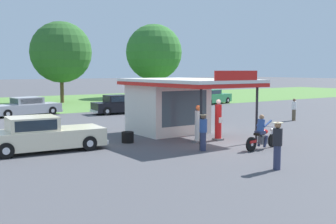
{
  "coord_description": "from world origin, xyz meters",
  "views": [
    {
      "loc": [
        -13.38,
        -14.91,
        3.56
      ],
      "look_at": [
        -1.17,
        2.78,
        1.4
      ],
      "focal_mm": 44.84,
      "sensor_mm": 36.0,
      "label": 1
    }
  ],
  "objects_px": {
    "featured_classic_sedan": "(42,135)",
    "parked_car_back_row_centre_right": "(26,107)",
    "parked_car_back_row_centre": "(212,97)",
    "bystander_strolling_foreground": "(294,109)",
    "parked_car_back_row_centre_left": "(170,101)",
    "parked_car_back_row_far_right": "(120,105)",
    "bystander_chatting_near_pumps": "(277,144)",
    "gas_pump_offside": "(218,121)",
    "gas_pump_nearside": "(198,126)",
    "spare_tire_stack": "(128,137)",
    "motorcycle_with_rider": "(262,135)",
    "bystander_standing_back_lot": "(203,131)"
  },
  "relations": [
    {
      "from": "gas_pump_offside",
      "to": "gas_pump_nearside",
      "type": "bearing_deg",
      "value": -179.99
    },
    {
      "from": "gas_pump_nearside",
      "to": "bystander_chatting_near_pumps",
      "type": "relative_size",
      "value": 1.07
    },
    {
      "from": "gas_pump_nearside",
      "to": "parked_car_back_row_centre_left",
      "type": "bearing_deg",
      "value": 59.3
    },
    {
      "from": "bystander_strolling_foreground",
      "to": "spare_tire_stack",
      "type": "relative_size",
      "value": 2.6
    },
    {
      "from": "motorcycle_with_rider",
      "to": "spare_tire_stack",
      "type": "bearing_deg",
      "value": 129.73
    },
    {
      "from": "parked_car_back_row_centre",
      "to": "bystander_strolling_foreground",
      "type": "xyz_separation_m",
      "value": [
        -4.68,
        -14.36,
        0.1
      ]
    },
    {
      "from": "bystander_standing_back_lot",
      "to": "gas_pump_nearside",
      "type": "bearing_deg",
      "value": 57.34
    },
    {
      "from": "spare_tire_stack",
      "to": "featured_classic_sedan",
      "type": "bearing_deg",
      "value": 176.69
    },
    {
      "from": "gas_pump_nearside",
      "to": "bystander_standing_back_lot",
      "type": "bearing_deg",
      "value": -122.66
    },
    {
      "from": "featured_classic_sedan",
      "to": "motorcycle_with_rider",
      "type": "bearing_deg",
      "value": -32.14
    },
    {
      "from": "gas_pump_nearside",
      "to": "parked_car_back_row_centre",
      "type": "height_order",
      "value": "gas_pump_nearside"
    },
    {
      "from": "parked_car_back_row_centre",
      "to": "bystander_strolling_foreground",
      "type": "height_order",
      "value": "bystander_strolling_foreground"
    },
    {
      "from": "bystander_standing_back_lot",
      "to": "spare_tire_stack",
      "type": "distance_m",
      "value": 4.14
    },
    {
      "from": "bystander_strolling_foreground",
      "to": "bystander_chatting_near_pumps",
      "type": "distance_m",
      "value": 15.47
    },
    {
      "from": "motorcycle_with_rider",
      "to": "bystander_strolling_foreground",
      "type": "xyz_separation_m",
      "value": [
        9.97,
        6.23,
        0.16
      ]
    },
    {
      "from": "parked_car_back_row_centre_left",
      "to": "bystander_strolling_foreground",
      "type": "distance_m",
      "value": 13.17
    },
    {
      "from": "parked_car_back_row_far_right",
      "to": "bystander_strolling_foreground",
      "type": "height_order",
      "value": "bystander_strolling_foreground"
    },
    {
      "from": "parked_car_back_row_centre_right",
      "to": "bystander_strolling_foreground",
      "type": "distance_m",
      "value": 20.31
    },
    {
      "from": "bystander_standing_back_lot",
      "to": "parked_car_back_row_far_right",
      "type": "bearing_deg",
      "value": 74.33
    },
    {
      "from": "parked_car_back_row_centre",
      "to": "spare_tire_stack",
      "type": "distance_m",
      "value": 24.43
    },
    {
      "from": "parked_car_back_row_centre_right",
      "to": "bystander_chatting_near_pumps",
      "type": "distance_m",
      "value": 23.42
    },
    {
      "from": "gas_pump_nearside",
      "to": "parked_car_back_row_far_right",
      "type": "bearing_deg",
      "value": 76.64
    },
    {
      "from": "parked_car_back_row_centre_left",
      "to": "bystander_chatting_near_pumps",
      "type": "distance_m",
      "value": 24.82
    },
    {
      "from": "parked_car_back_row_centre_left",
      "to": "parked_car_back_row_far_right",
      "type": "distance_m",
      "value": 6.5
    },
    {
      "from": "parked_car_back_row_centre_left",
      "to": "parked_car_back_row_far_right",
      "type": "relative_size",
      "value": 1.09
    },
    {
      "from": "parked_car_back_row_centre_right",
      "to": "bystander_strolling_foreground",
      "type": "height_order",
      "value": "bystander_strolling_foreground"
    },
    {
      "from": "parked_car_back_row_centre_right",
      "to": "spare_tire_stack",
      "type": "bearing_deg",
      "value": -88.0
    },
    {
      "from": "motorcycle_with_rider",
      "to": "bystander_standing_back_lot",
      "type": "relative_size",
      "value": 1.38
    },
    {
      "from": "parked_car_back_row_centre_right",
      "to": "bystander_chatting_near_pumps",
      "type": "height_order",
      "value": "bystander_chatting_near_pumps"
    },
    {
      "from": "featured_classic_sedan",
      "to": "parked_car_back_row_centre_right",
      "type": "distance_m",
      "value": 15.55
    },
    {
      "from": "parked_car_back_row_centre_left",
      "to": "parked_car_back_row_centre_right",
      "type": "xyz_separation_m",
      "value": [
        -13.08,
        1.01,
        0.0
      ]
    },
    {
      "from": "featured_classic_sedan",
      "to": "parked_car_back_row_centre",
      "type": "height_order",
      "value": "featured_classic_sedan"
    },
    {
      "from": "gas_pump_nearside",
      "to": "bystander_standing_back_lot",
      "type": "xyz_separation_m",
      "value": [
        -1.11,
        -1.73,
        0.03
      ]
    },
    {
      "from": "parked_car_back_row_centre_left",
      "to": "parked_car_back_row_centre",
      "type": "xyz_separation_m",
      "value": [
        6.22,
        1.28,
        0.06
      ]
    },
    {
      "from": "parked_car_back_row_far_right",
      "to": "parked_car_back_row_centre_right",
      "type": "distance_m",
      "value": 7.39
    },
    {
      "from": "bystander_strolling_foreground",
      "to": "bystander_chatting_near_pumps",
      "type": "relative_size",
      "value": 0.9
    },
    {
      "from": "parked_car_back_row_centre_left",
      "to": "parked_car_back_row_centre_right",
      "type": "bearing_deg",
      "value": 175.56
    },
    {
      "from": "parked_car_back_row_centre_right",
      "to": "spare_tire_stack",
      "type": "xyz_separation_m",
      "value": [
        0.54,
        -15.37,
        -0.39
      ]
    },
    {
      "from": "featured_classic_sedan",
      "to": "parked_car_back_row_centre",
      "type": "bearing_deg",
      "value": 33.9
    },
    {
      "from": "motorcycle_with_rider",
      "to": "parked_car_back_row_far_right",
      "type": "bearing_deg",
      "value": 82.9
    },
    {
      "from": "parked_car_back_row_centre",
      "to": "motorcycle_with_rider",
      "type": "bearing_deg",
      "value": -125.43
    },
    {
      "from": "parked_car_back_row_far_right",
      "to": "parked_car_back_row_centre_right",
      "type": "xyz_separation_m",
      "value": [
        -6.83,
        2.82,
        -0.03
      ]
    },
    {
      "from": "parked_car_back_row_centre_left",
      "to": "spare_tire_stack",
      "type": "bearing_deg",
      "value": -131.15
    },
    {
      "from": "gas_pump_nearside",
      "to": "parked_car_back_row_far_right",
      "type": "distance_m",
      "value": 14.93
    },
    {
      "from": "parked_car_back_row_centre_right",
      "to": "bystander_strolling_foreground",
      "type": "relative_size",
      "value": 3.65
    },
    {
      "from": "parked_car_back_row_far_right",
      "to": "parked_car_back_row_centre",
      "type": "bearing_deg",
      "value": 13.91
    },
    {
      "from": "motorcycle_with_rider",
      "to": "bystander_strolling_foreground",
      "type": "bearing_deg",
      "value": 32.02
    },
    {
      "from": "gas_pump_offside",
      "to": "bystander_standing_back_lot",
      "type": "relative_size",
      "value": 1.28
    },
    {
      "from": "gas_pump_nearside",
      "to": "spare_tire_stack",
      "type": "bearing_deg",
      "value": 145.19
    },
    {
      "from": "bystander_strolling_foreground",
      "to": "bystander_chatting_near_pumps",
      "type": "bearing_deg",
      "value": -143.37
    }
  ]
}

